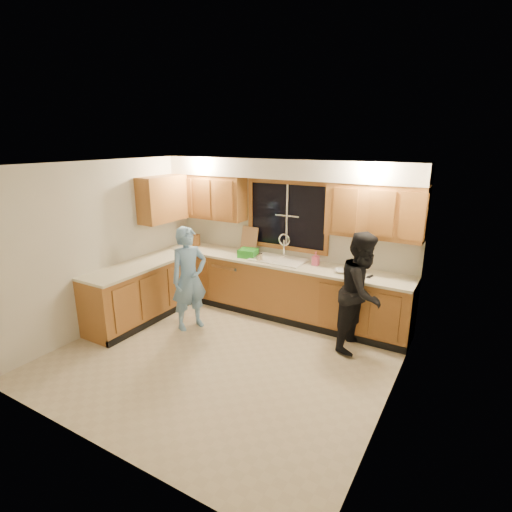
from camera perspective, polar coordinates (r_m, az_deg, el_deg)
The scene contains 26 objects.
floor at distance 5.48m, azimuth -4.84°, elevation -14.21°, with size 4.20×4.20×0.00m, color #C3B396.
ceiling at distance 4.73m, azimuth -5.58°, elevation 12.84°, with size 4.20×4.20×0.00m, color silver.
wall_back at distance 6.55m, azimuth 4.46°, elevation 2.77°, with size 4.20×4.20×0.00m, color beige.
wall_left at distance 6.38m, azimuth -20.80°, elevation 1.36°, with size 3.80×3.80×0.00m, color beige.
wall_right at distance 4.18m, azimuth 19.17°, elevation -6.12°, with size 3.80×3.80×0.00m, color beige.
base_cabinets_back at distance 6.53m, azimuth 3.14°, elevation -4.69°, with size 4.20×0.60×0.88m, color #A4672F.
base_cabinets_left at distance 6.62m, azimuth -16.10°, elevation -5.06°, with size 0.60×1.90×0.88m, color #A4672F.
countertop_back at distance 6.37m, azimuth 3.15°, elevation -0.87°, with size 4.20×0.63×0.04m, color beige.
countertop_left at distance 6.46m, azimuth -16.33°, elevation -1.28°, with size 0.63×1.90×0.04m, color beige.
upper_cabinets_left at distance 7.03m, azimuth -6.66°, elevation 8.43°, with size 1.35×0.33×0.75m, color #A4672F.
upper_cabinets_right at distance 5.81m, azimuth 16.67°, elevation 6.18°, with size 1.35×0.33×0.75m, color #A4672F.
upper_cabinets_return at distance 6.89m, azimuth -13.19°, elevation 7.95°, with size 0.33×0.90×0.75m, color #A4672F.
soffit at distance 6.22m, azimuth 3.96°, elevation 12.33°, with size 4.20×0.35×0.30m, color white.
window_frame at distance 6.46m, azimuth 4.49°, elevation 5.77°, with size 1.44×0.03×1.14m.
sink at distance 6.39m, azimuth 3.22°, elevation -1.12°, with size 0.86×0.52×0.57m.
dishwasher at distance 6.93m, azimuth -3.17°, elevation -3.67°, with size 0.60×0.56×0.82m, color white.
stove at distance 6.27m, azimuth -19.85°, elevation -6.53°, with size 0.58×0.75×0.90m, color white.
man at distance 6.04m, azimuth -9.52°, elevation -3.19°, with size 0.57×0.38×1.57m, color #6B9ACA.
woman at distance 5.55m, azimuth 14.90°, elevation -4.96°, with size 0.80×0.62×1.64m, color black.
knife_block at distance 7.32m, azimuth -8.55°, elevation 2.27°, with size 0.11×0.09×0.21m, color #9C602B.
cutting_board at distance 6.81m, azimuth -0.98°, elevation 2.38°, with size 0.33×0.02×0.44m, color tan.
dish_crate at distance 6.55m, azimuth -1.14°, elevation 0.44°, with size 0.28×0.26×0.13m, color #269125.
soap_bottle at distance 6.17m, azimuth 8.52°, elevation -0.36°, with size 0.10×0.10×0.21m, color #DD547C.
bowl at distance 5.92m, azimuth 12.10°, elevation -2.13°, with size 0.19×0.19×0.05m, color silver.
can_left at distance 6.29m, azimuth 0.33°, elevation -0.34°, with size 0.06×0.06×0.11m, color #BAAB8F.
can_right at distance 6.33m, azimuth 0.64°, elevation -0.19°, with size 0.07×0.07×0.12m, color #BAAB8F.
Camera 1 is at (2.75, -3.84, 2.79)m, focal length 28.00 mm.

